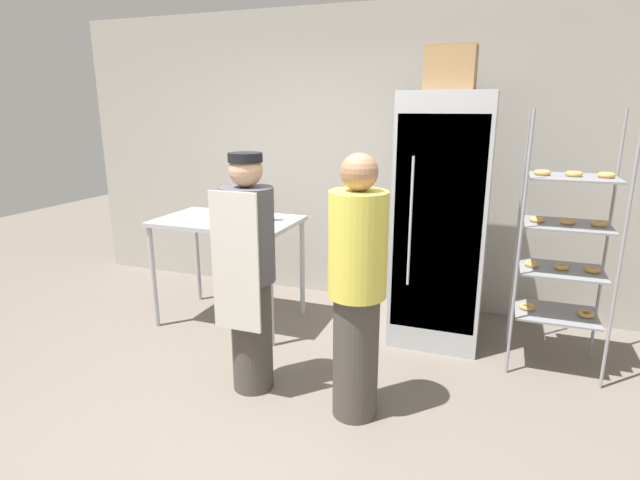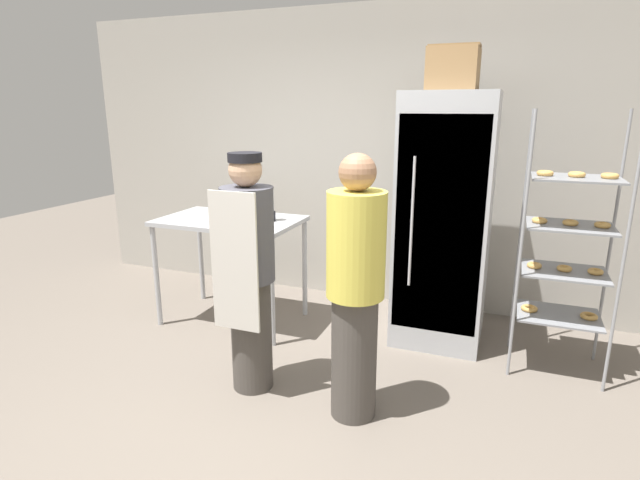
{
  "view_description": "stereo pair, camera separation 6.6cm",
  "coord_description": "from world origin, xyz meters",
  "px_view_note": "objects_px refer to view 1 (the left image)",
  "views": [
    {
      "loc": [
        1.12,
        -2.32,
        1.85
      ],
      "look_at": [
        0.02,
        0.72,
        0.99
      ],
      "focal_mm": 28.0,
      "sensor_mm": 36.0,
      "label": 1
    },
    {
      "loc": [
        1.18,
        -2.29,
        1.85
      ],
      "look_at": [
        0.02,
        0.72,
        0.99
      ],
      "focal_mm": 28.0,
      "sensor_mm": 36.0,
      "label": 2
    }
  ],
  "objects_px": {
    "baking_rack": "(564,246)",
    "person_baker": "(249,272)",
    "cardboard_storage_box": "(451,69)",
    "refrigerator": "(442,221)",
    "donut_box": "(230,216)",
    "blender_pitcher": "(266,206)",
    "person_customer": "(357,289)"
  },
  "relations": [
    {
      "from": "cardboard_storage_box",
      "to": "person_baker",
      "type": "xyz_separation_m",
      "value": [
        -1.06,
        -1.2,
        -1.3
      ]
    },
    {
      "from": "refrigerator",
      "to": "person_baker",
      "type": "relative_size",
      "value": 1.24
    },
    {
      "from": "baking_rack",
      "to": "cardboard_storage_box",
      "type": "distance_m",
      "value": 1.5
    },
    {
      "from": "baking_rack",
      "to": "blender_pitcher",
      "type": "bearing_deg",
      "value": -178.79
    },
    {
      "from": "baking_rack",
      "to": "blender_pitcher",
      "type": "relative_size",
      "value": 6.31
    },
    {
      "from": "blender_pitcher",
      "to": "baking_rack",
      "type": "bearing_deg",
      "value": 1.21
    },
    {
      "from": "refrigerator",
      "to": "person_baker",
      "type": "bearing_deg",
      "value": -130.7
    },
    {
      "from": "blender_pitcher",
      "to": "cardboard_storage_box",
      "type": "relative_size",
      "value": 0.82
    },
    {
      "from": "cardboard_storage_box",
      "to": "person_customer",
      "type": "distance_m",
      "value": 1.83
    },
    {
      "from": "person_baker",
      "to": "person_customer",
      "type": "distance_m",
      "value": 0.74
    },
    {
      "from": "baking_rack",
      "to": "blender_pitcher",
      "type": "distance_m",
      "value": 2.28
    },
    {
      "from": "person_baker",
      "to": "baking_rack",
      "type": "bearing_deg",
      "value": 27.96
    },
    {
      "from": "person_baker",
      "to": "person_customer",
      "type": "bearing_deg",
      "value": -4.3
    },
    {
      "from": "blender_pitcher",
      "to": "person_baker",
      "type": "distance_m",
      "value": 1.06
    },
    {
      "from": "cardboard_storage_box",
      "to": "person_customer",
      "type": "bearing_deg",
      "value": -104.64
    },
    {
      "from": "refrigerator",
      "to": "baking_rack",
      "type": "distance_m",
      "value": 0.9
    },
    {
      "from": "cardboard_storage_box",
      "to": "person_baker",
      "type": "relative_size",
      "value": 0.23
    },
    {
      "from": "refrigerator",
      "to": "donut_box",
      "type": "distance_m",
      "value": 1.73
    },
    {
      "from": "baking_rack",
      "to": "person_customer",
      "type": "distance_m",
      "value": 1.62
    },
    {
      "from": "donut_box",
      "to": "baking_rack",
      "type": "bearing_deg",
      "value": 3.51
    },
    {
      "from": "person_baker",
      "to": "refrigerator",
      "type": "bearing_deg",
      "value": 49.3
    },
    {
      "from": "refrigerator",
      "to": "person_baker",
      "type": "xyz_separation_m",
      "value": [
        -1.06,
        -1.24,
        -0.16
      ]
    },
    {
      "from": "blender_pitcher",
      "to": "cardboard_storage_box",
      "type": "height_order",
      "value": "cardboard_storage_box"
    },
    {
      "from": "donut_box",
      "to": "person_customer",
      "type": "height_order",
      "value": "person_customer"
    },
    {
      "from": "person_baker",
      "to": "person_customer",
      "type": "xyz_separation_m",
      "value": [
        0.74,
        -0.06,
        -0.0
      ]
    },
    {
      "from": "baking_rack",
      "to": "blender_pitcher",
      "type": "height_order",
      "value": "baking_rack"
    },
    {
      "from": "baking_rack",
      "to": "person_baker",
      "type": "height_order",
      "value": "baking_rack"
    },
    {
      "from": "blender_pitcher",
      "to": "person_baker",
      "type": "bearing_deg",
      "value": -70.5
    },
    {
      "from": "donut_box",
      "to": "refrigerator",
      "type": "bearing_deg",
      "value": 12.29
    },
    {
      "from": "donut_box",
      "to": "person_baker",
      "type": "xyz_separation_m",
      "value": [
        0.63,
        -0.87,
        -0.15
      ]
    },
    {
      "from": "baking_rack",
      "to": "person_baker",
      "type": "xyz_separation_m",
      "value": [
        -1.93,
        -1.03,
        -0.09
      ]
    },
    {
      "from": "baking_rack",
      "to": "person_baker",
      "type": "relative_size",
      "value": 1.16
    }
  ]
}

